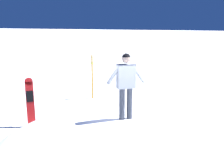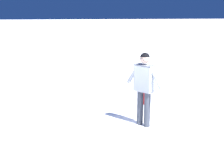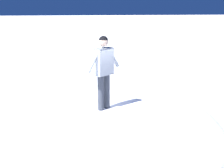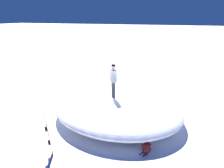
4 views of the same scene
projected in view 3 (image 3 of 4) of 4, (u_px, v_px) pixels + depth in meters
name	position (u px, v px, depth m)	size (l,w,h in m)	color
ground	(77.00, 149.00, 7.30)	(240.00, 240.00, 0.00)	white
snow_mound	(99.00, 129.00, 7.08)	(6.76, 5.84, 1.12)	white
snowboarder_standing	(104.00, 66.00, 6.56)	(0.69, 0.85, 1.67)	#333842
backpack_near	(165.00, 109.00, 9.60)	(0.42, 0.57, 0.36)	maroon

